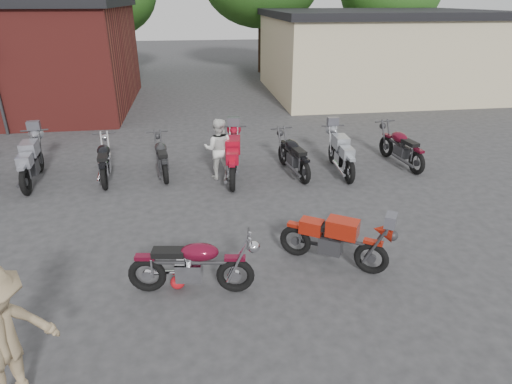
{
  "coord_description": "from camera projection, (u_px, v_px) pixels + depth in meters",
  "views": [
    {
      "loc": [
        -0.31,
        -5.37,
        4.29
      ],
      "look_at": [
        0.77,
        2.0,
        0.9
      ],
      "focal_mm": 30.0,
      "sensor_mm": 36.0,
      "label": 1
    }
  ],
  "objects": [
    {
      "name": "ground",
      "position": [
        226.0,
        300.0,
        6.65
      ],
      "size": [
        90.0,
        90.0,
        0.0
      ],
      "primitive_type": "plane",
      "color": "#2D2C2F"
    },
    {
      "name": "stucco_building",
      "position": [
        376.0,
        55.0,
        20.55
      ],
      "size": [
        10.0,
        8.0,
        3.5
      ],
      "primitive_type": "cube",
      "color": "#BDB287",
      "rests_on": "ground"
    },
    {
      "name": "tree_1",
      "position": [
        105.0,
        9.0,
        24.27
      ],
      "size": [
        5.92,
        5.92,
        7.4
      ],
      "primitive_type": null,
      "color": "#234B14",
      "rests_on": "ground"
    },
    {
      "name": "tree_3",
      "position": [
        389.0,
        6.0,
        26.46
      ],
      "size": [
        6.08,
        6.08,
        7.6
      ],
      "primitive_type": null,
      "color": "#234B14",
      "rests_on": "ground"
    },
    {
      "name": "vintage_motorcycle",
      "position": [
        193.0,
        262.0,
        6.63
      ],
      "size": [
        1.99,
        0.92,
        1.11
      ],
      "primitive_type": null,
      "rotation": [
        0.0,
        0.0,
        -0.15
      ],
      "color": "#570A1E",
      "rests_on": "ground"
    },
    {
      "name": "sportbike",
      "position": [
        335.0,
        238.0,
        7.33
      ],
      "size": [
        1.9,
        1.53,
        1.08
      ],
      "primitive_type": null,
      "rotation": [
        0.0,
        0.0,
        -0.57
      ],
      "color": "#A41E0D",
      "rests_on": "ground"
    },
    {
      "name": "helmet",
      "position": [
        178.0,
        282.0,
        6.89
      ],
      "size": [
        0.25,
        0.25,
        0.22
      ],
      "primitive_type": "ellipsoid",
      "rotation": [
        0.0,
        0.0,
        0.01
      ],
      "color": "#B6131A",
      "rests_on": "ground"
    },
    {
      "name": "person_light",
      "position": [
        219.0,
        149.0,
        10.86
      ],
      "size": [
        0.86,
        0.72,
        1.57
      ],
      "primitive_type": "imported",
      "rotation": [
        0.0,
        0.0,
        2.96
      ],
      "color": "silver",
      "rests_on": "ground"
    },
    {
      "name": "person_tan",
      "position": [
        2.0,
        343.0,
        4.56
      ],
      "size": [
        1.3,
        1.37,
        1.87
      ],
      "primitive_type": "imported",
      "rotation": [
        0.0,
        0.0,
        0.88
      ],
      "color": "#9A835F",
      "rests_on": "ground"
    },
    {
      "name": "row_bike_1",
      "position": [
        30.0,
        159.0,
        10.66
      ],
      "size": [
        0.92,
        2.18,
        1.23
      ],
      "primitive_type": null,
      "rotation": [
        0.0,
        0.0,
        1.68
      ],
      "color": "gray",
      "rests_on": "ground"
    },
    {
      "name": "row_bike_2",
      "position": [
        104.0,
        159.0,
        10.89
      ],
      "size": [
        0.84,
        1.96,
        1.1
      ],
      "primitive_type": null,
      "rotation": [
        0.0,
        0.0,
        1.68
      ],
      "color": "black",
      "rests_on": "ground"
    },
    {
      "name": "row_bike_3",
      "position": [
        162.0,
        155.0,
        11.2
      ],
      "size": [
        0.87,
        1.88,
        1.05
      ],
      "primitive_type": null,
      "rotation": [
        0.0,
        0.0,
        1.73
      ],
      "color": "#242426",
      "rests_on": "ground"
    },
    {
      "name": "row_bike_4",
      "position": [
        233.0,
        155.0,
        10.89
      ],
      "size": [
        0.97,
        2.23,
        1.25
      ],
      "primitive_type": null,
      "rotation": [
        0.0,
        0.0,
        1.45
      ],
      "color": "#AD0E25",
      "rests_on": "ground"
    },
    {
      "name": "row_bike_5",
      "position": [
        293.0,
        153.0,
        11.23
      ],
      "size": [
        0.97,
        2.03,
        1.13
      ],
      "primitive_type": null,
      "rotation": [
        0.0,
        0.0,
        1.74
      ],
      "color": "black",
      "rests_on": "ground"
    },
    {
      "name": "row_bike_6",
      "position": [
        341.0,
        152.0,
        11.28
      ],
      "size": [
        0.72,
        2.03,
        1.17
      ],
      "primitive_type": null,
      "rotation": [
        0.0,
        0.0,
        1.54
      ],
      "color": "gray",
      "rests_on": "ground"
    },
    {
      "name": "row_bike_7",
      "position": [
        401.0,
        145.0,
        11.82
      ],
      "size": [
        0.95,
        2.06,
        1.15
      ],
      "primitive_type": null,
      "rotation": [
        0.0,
        0.0,
        1.73
      ],
      "color": "#4E0919",
      "rests_on": "ground"
    }
  ]
}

